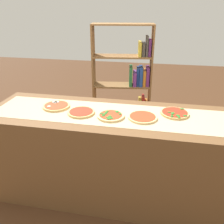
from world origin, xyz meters
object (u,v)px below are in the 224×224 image
Objects in this scene: pizza_spinach_2 at (111,116)px; bookshelf at (129,85)px; pizza_plain_1 at (81,112)px; pizza_mozzarella_0 at (56,106)px; pizza_spinach_4 at (175,113)px; pizza_plain_3 at (143,117)px.

pizza_spinach_2 is 1.25m from bookshelf.
pizza_plain_1 is at bearing 175.40° from pizza_spinach_2.
pizza_mozzarella_0 is 0.30m from pizza_plain_1.
bookshelf is (-0.54, 1.08, -0.12)m from pizza_spinach_4.
pizza_spinach_4 is at bearing 9.41° from pizza_plain_1.
pizza_spinach_2 reaches higher than pizza_plain_1.
pizza_spinach_4 is 0.16× the size of bookshelf.
pizza_spinach_2 reaches higher than pizza_plain_3.
pizza_spinach_4 is (1.12, 0.05, -0.00)m from pizza_mozzarella_0.
pizza_spinach_4 is (0.56, 0.16, 0.00)m from pizza_spinach_2.
bookshelf is at bearing 76.21° from pizza_plain_1.
pizza_plain_1 is 0.56m from pizza_plain_3.
pizza_plain_3 is at bearing 0.39° from pizza_plain_1.
bookshelf is at bearing 116.61° from pizza_spinach_4.
pizza_mozzarella_0 is 1.27m from bookshelf.
pizza_spinach_4 is (0.28, 0.14, 0.00)m from pizza_plain_3.
pizza_spinach_2 is at bearing -4.60° from pizza_plain_1.
pizza_plain_1 and pizza_plain_3 have the same top height.
pizza_spinach_4 is (0.84, 0.14, 0.00)m from pizza_plain_1.
pizza_plain_1 is at bearing -179.61° from pizza_plain_3.
pizza_plain_1 is 0.85m from pizza_spinach_4.
pizza_plain_3 is (0.56, 0.00, -0.00)m from pizza_plain_1.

